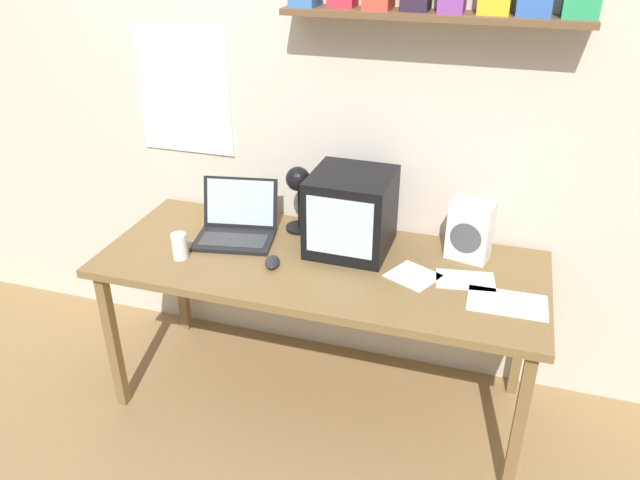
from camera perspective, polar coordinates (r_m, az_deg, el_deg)
name	(u,v)px	position (r m, az deg, el deg)	size (l,w,h in m)	color
ground_plane	(320,396)	(3.08, 0.00, -14.07)	(12.00, 12.00, 0.00)	olive
back_wall	(351,103)	(2.79, 2.82, 12.44)	(5.60, 0.24, 2.60)	beige
corner_desk	(320,272)	(2.66, 0.00, -2.98)	(1.87, 0.75, 0.75)	brown
crt_monitor	(351,212)	(2.66, 2.86, 2.56)	(0.35, 0.36, 0.34)	black
laptop	(237,223)	(2.84, -7.59, 1.53)	(0.39, 0.35, 0.24)	black
desk_lamp	(298,188)	(2.75, -2.00, 4.74)	(0.13, 0.18, 0.33)	black
juice_glass	(180,247)	(2.70, -12.72, -0.66)	(0.07, 0.07, 0.11)	white
space_heater	(470,230)	(2.67, 13.55, 0.86)	(0.19, 0.14, 0.26)	white
computer_mouse	(272,262)	(2.60, -4.39, -2.03)	(0.08, 0.12, 0.03)	#232326
open_notebook	(507,303)	(2.47, 16.74, -5.53)	(0.30, 0.18, 0.00)	white
printed_handout	(465,280)	(2.57, 13.14, -3.59)	(0.25, 0.18, 0.00)	white
loose_paper_near_laptop	(413,276)	(2.56, 8.50, -3.25)	(0.24, 0.23, 0.00)	white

